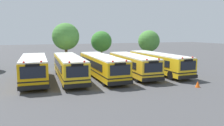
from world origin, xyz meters
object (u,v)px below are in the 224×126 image
at_px(school_bus_3, 133,64).
at_px(tree_2, 101,42).
at_px(school_bus_2, 101,65).
at_px(school_bus_4, 158,62).
at_px(tree_3, 149,41).
at_px(traffic_cone, 198,84).
at_px(school_bus_0, 34,68).
at_px(tree_1, 66,36).
at_px(school_bus_1, 69,67).

distance_m(school_bus_3, tree_2, 11.28).
distance_m(school_bus_2, school_bus_4, 7.59).
bearing_deg(tree_3, school_bus_4, -112.59).
relative_size(school_bus_2, school_bus_4, 1.01).
xyz_separation_m(tree_2, traffic_cone, (3.75, -18.47, -3.36)).
relative_size(school_bus_0, tree_3, 1.73).
bearing_deg(tree_2, tree_1, -161.55).
relative_size(school_bus_3, school_bus_4, 0.90).
relative_size(school_bus_0, school_bus_1, 0.88).
xyz_separation_m(school_bus_0, traffic_cone, (14.46, -7.70, -1.15)).
relative_size(school_bus_0, school_bus_2, 0.84).
distance_m(school_bus_2, tree_2, 11.49).
xyz_separation_m(school_bus_3, tree_1, (-6.55, 9.01, 3.28)).
bearing_deg(school_bus_4, tree_3, -114.05).
bearing_deg(school_bus_3, traffic_cone, 114.79).
bearing_deg(tree_2, school_bus_1, -123.40).
height_order(school_bus_1, traffic_cone, school_bus_1).
height_order(school_bus_1, school_bus_4, school_bus_1).
height_order(school_bus_3, tree_1, tree_1).
bearing_deg(tree_1, traffic_cone, -59.20).
relative_size(school_bus_3, tree_1, 1.56).
xyz_separation_m(school_bus_2, tree_2, (3.35, 10.75, 2.28)).
relative_size(school_bus_2, tree_2, 2.12).
xyz_separation_m(school_bus_3, tree_3, (7.67, 9.77, 2.36)).
bearing_deg(school_bus_0, traffic_cone, 153.03).
bearing_deg(tree_2, school_bus_0, -134.84).
relative_size(school_bus_2, traffic_cone, 19.16).
bearing_deg(school_bus_2, school_bus_4, 179.88).
xyz_separation_m(school_bus_4, tree_3, (3.93, 9.44, 2.34)).
distance_m(school_bus_0, tree_1, 10.41).
height_order(school_bus_2, school_bus_4, school_bus_4).
relative_size(school_bus_3, tree_3, 1.84).
relative_size(school_bus_0, traffic_cone, 16.01).
bearing_deg(traffic_cone, tree_2, 101.49).
xyz_separation_m(school_bus_0, tree_3, (18.88, 9.50, 2.27)).
bearing_deg(school_bus_2, school_bus_1, -1.01).
xyz_separation_m(school_bus_0, tree_1, (4.66, 8.75, 3.19)).
distance_m(tree_1, tree_3, 14.27).
bearing_deg(school_bus_3, tree_2, -86.24).
distance_m(school_bus_1, school_bus_2, 3.72).
relative_size(school_bus_1, tree_2, 2.03).
bearing_deg(school_bus_0, school_bus_1, -178.22).
xyz_separation_m(school_bus_2, school_bus_3, (3.85, -0.28, -0.02)).
bearing_deg(traffic_cone, school_bus_3, 113.63).
distance_m(school_bus_3, tree_1, 11.62).
relative_size(school_bus_1, tree_3, 1.98).
height_order(school_bus_0, school_bus_1, school_bus_0).
height_order(school_bus_2, tree_2, tree_2).
bearing_deg(school_bus_4, school_bus_2, -1.09).
relative_size(school_bus_2, tree_1, 1.76).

